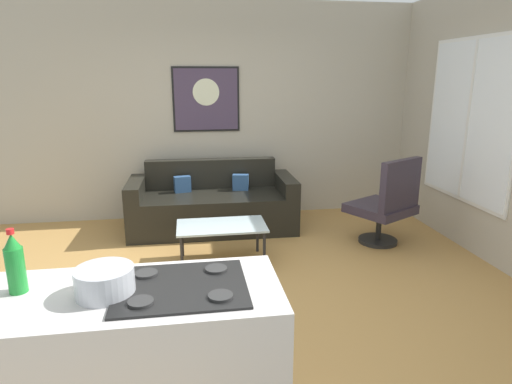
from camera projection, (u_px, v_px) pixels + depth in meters
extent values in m
cube|color=#B18245|center=(242.00, 299.00, 3.80)|extent=(6.40, 6.40, 0.04)
cube|color=#B2AA97|center=(218.00, 112.00, 5.75)|extent=(6.40, 0.05, 2.80)
cube|color=#AFA593|center=(512.00, 127.00, 4.11)|extent=(0.05, 6.40, 2.80)
cube|color=black|center=(213.00, 212.00, 5.42)|extent=(1.67, 0.87, 0.46)
cube|color=black|center=(211.00, 173.00, 5.65)|extent=(1.66, 0.18, 0.37)
cube|color=black|center=(137.00, 207.00, 5.27)|extent=(0.19, 0.85, 0.65)
cube|color=black|center=(286.00, 201.00, 5.53)|extent=(0.19, 0.85, 0.65)
cube|color=#2D4E7B|center=(182.00, 184.00, 5.44)|extent=(0.22, 0.14, 0.20)
cube|color=#2D4E7B|center=(241.00, 182.00, 5.54)|extent=(0.22, 0.14, 0.20)
cube|color=silver|center=(222.00, 226.00, 4.42)|extent=(0.90, 0.52, 0.02)
cylinder|color=#232326|center=(182.00, 255.00, 4.20)|extent=(0.03, 0.03, 0.38)
cylinder|color=#232326|center=(264.00, 250.00, 4.33)|extent=(0.03, 0.03, 0.38)
cylinder|color=#232326|center=(182.00, 239.00, 4.62)|extent=(0.03, 0.03, 0.38)
cylinder|color=#232326|center=(257.00, 235.00, 4.74)|extent=(0.03, 0.03, 0.38)
cylinder|color=black|center=(378.00, 240.00, 5.05)|extent=(0.44, 0.44, 0.04)
cylinder|color=black|center=(379.00, 223.00, 4.99)|extent=(0.06, 0.06, 0.38)
cube|color=#312935|center=(380.00, 208.00, 4.95)|extent=(0.84, 0.83, 0.10)
cube|color=#312935|center=(401.00, 185.00, 4.69)|extent=(0.59, 0.38, 0.55)
cube|color=silver|center=(131.00, 378.00, 2.10)|extent=(1.44, 0.62, 0.91)
cube|color=black|center=(181.00, 286.00, 2.02)|extent=(0.60, 0.49, 0.01)
cylinder|color=#2D2D2D|center=(141.00, 302.00, 1.85)|extent=(0.11, 0.11, 0.01)
cylinder|color=#2D2D2D|center=(220.00, 296.00, 1.91)|extent=(0.11, 0.11, 0.01)
cylinder|color=#2D2D2D|center=(146.00, 273.00, 2.12)|extent=(0.11, 0.11, 0.01)
cylinder|color=#2D2D2D|center=(216.00, 269.00, 2.17)|extent=(0.11, 0.11, 0.01)
cylinder|color=#1F8830|center=(16.00, 270.00, 1.95)|extent=(0.08, 0.08, 0.21)
cone|color=#1F8830|center=(12.00, 241.00, 1.92)|extent=(0.07, 0.07, 0.07)
cylinder|color=red|center=(10.00, 231.00, 1.90)|extent=(0.03, 0.03, 0.02)
cylinder|color=silver|center=(106.00, 293.00, 1.95)|extent=(0.14, 0.14, 0.01)
cylinder|color=silver|center=(105.00, 281.00, 1.94)|extent=(0.26, 0.26, 0.13)
cube|color=black|center=(206.00, 99.00, 5.65)|extent=(0.86, 0.01, 0.83)
cube|color=#46384F|center=(206.00, 99.00, 5.64)|extent=(0.81, 0.02, 0.78)
cylinder|color=beige|center=(206.00, 92.00, 5.60)|extent=(0.34, 0.01, 0.34)
cube|color=silver|center=(469.00, 121.00, 4.68)|extent=(0.02, 1.49, 1.75)
cube|color=white|center=(468.00, 121.00, 4.68)|extent=(0.01, 1.41, 1.67)
cube|color=silver|center=(468.00, 121.00, 4.68)|extent=(0.01, 0.04, 1.67)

